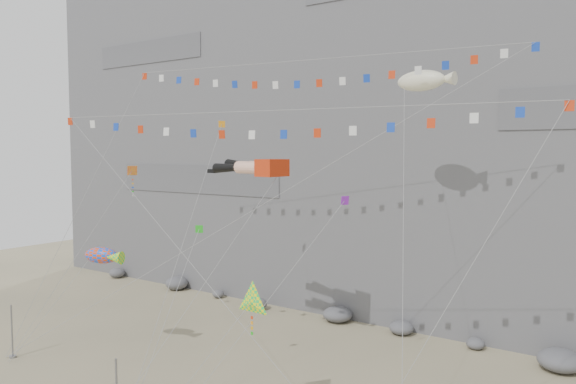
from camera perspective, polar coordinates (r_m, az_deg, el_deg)
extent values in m
cube|color=slate|center=(62.82, 12.21, 13.27)|extent=(80.00, 28.00, 50.00)
cylinder|color=gray|center=(46.33, -26.24, -12.58)|extent=(0.12, 0.12, 3.89)
cube|color=red|center=(38.64, -1.63, 2.47)|extent=(1.68, 2.16, 1.19)
cylinder|color=#FFBB9F|center=(39.42, -4.07, 2.50)|extent=(2.10, 1.10, 0.88)
sphere|color=black|center=(40.14, -5.08, 2.52)|extent=(0.80, 0.80, 0.80)
cone|color=black|center=(41.01, -6.22, 2.45)|extent=(2.47, 1.00, 0.82)
cube|color=black|center=(42.22, -7.69, 2.12)|extent=(0.81, 0.43, 0.29)
cylinder|color=#FFBB9F|center=(40.27, -2.87, 2.54)|extent=(2.10, 1.10, 0.88)
sphere|color=black|center=(40.97, -3.87, 2.56)|extent=(0.80, 0.80, 0.80)
cone|color=black|center=(41.82, -5.02, 2.74)|extent=(2.48, 1.00, 0.88)
cube|color=black|center=(42.99, -6.50, 2.66)|extent=(0.81, 0.43, 0.29)
cylinder|color=gray|center=(34.22, -9.32, -9.45)|extent=(0.03, 0.03, 20.01)
cylinder|color=gray|center=(41.31, -13.34, -1.81)|extent=(0.03, 0.03, 30.61)
cube|color=gray|center=(47.02, -26.76, -14.77)|extent=(0.16, 0.16, 0.10)
cylinder|color=gray|center=(31.06, 1.84, -7.36)|extent=(0.03, 0.03, 20.10)
cylinder|color=gray|center=(45.54, -20.96, -6.52)|extent=(0.03, 0.03, 16.41)
cube|color=gray|center=(46.14, -26.60, -15.14)|extent=(0.16, 0.16, 0.10)
cylinder|color=gray|center=(44.19, -22.52, -10.86)|extent=(0.03, 0.03, 9.77)
cube|color=gray|center=(45.88, -26.48, -15.24)|extent=(0.16, 0.16, 0.10)
cylinder|color=gray|center=(31.28, -9.24, -17.54)|extent=(0.03, 0.03, 9.12)
cylinder|color=gray|center=(32.57, 12.59, -4.90)|extent=(0.03, 0.03, 24.52)
cylinder|color=gray|center=(38.11, -10.78, -5.60)|extent=(0.03, 0.03, 21.74)
cylinder|color=gray|center=(33.20, -2.53, -11.57)|extent=(0.03, 0.03, 16.72)
cylinder|color=gray|center=(33.82, -12.44, -12.94)|extent=(0.03, 0.03, 12.45)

